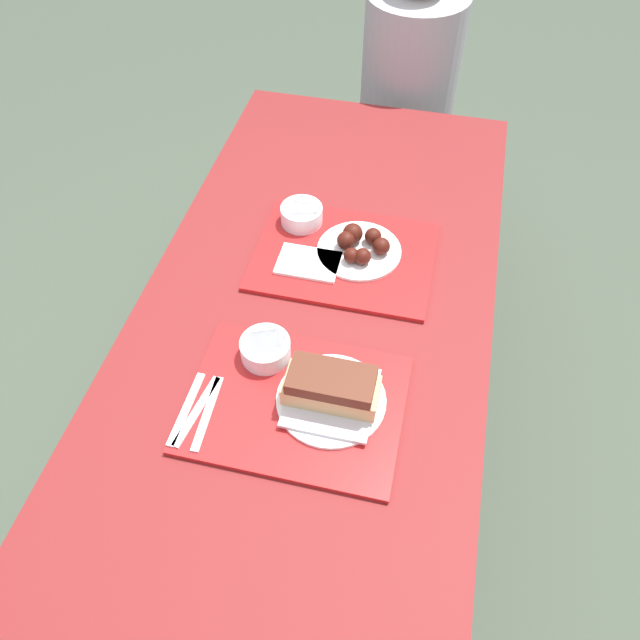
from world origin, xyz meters
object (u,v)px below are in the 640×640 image
object	(u,v)px
wings_plate_far	(360,246)
bowl_coleslaw_far	(302,214)
tray_far	(344,256)
person_seated_across	(411,68)
tray_near	(295,404)
bowl_coleslaw_near	(265,348)
brisket_sandwich_plate	(331,391)

from	to	relation	value
wings_plate_far	bowl_coleslaw_far	bearing A→B (deg)	155.42
tray_far	bowl_coleslaw_far	xyz separation A→B (m)	(-0.13, 0.09, 0.03)
tray_far	bowl_coleslaw_far	bearing A→B (deg)	144.41
wings_plate_far	person_seated_across	bearing A→B (deg)	89.77
tray_near	person_seated_across	xyz separation A→B (m)	(0.05, 1.34, 0.01)
bowl_coleslaw_near	person_seated_across	bearing A→B (deg)	83.72
wings_plate_far	person_seated_across	size ratio (longest dim) A/B	0.29
brisket_sandwich_plate	person_seated_across	bearing A→B (deg)	90.90
tray_far	person_seated_across	xyz separation A→B (m)	(0.04, 0.91, 0.01)
tray_near	brisket_sandwich_plate	bearing A→B (deg)	15.91
bowl_coleslaw_near	brisket_sandwich_plate	bearing A→B (deg)	-26.42
tray_near	tray_far	size ratio (longest dim) A/B	1.00
tray_far	wings_plate_far	xyz separation A→B (m)	(0.03, 0.02, 0.02)
tray_far	wings_plate_far	world-z (taller)	wings_plate_far
brisket_sandwich_plate	bowl_coleslaw_near	bearing A→B (deg)	153.58
tray_near	bowl_coleslaw_near	xyz separation A→B (m)	(-0.09, 0.10, 0.03)
person_seated_across	brisket_sandwich_plate	bearing A→B (deg)	-89.10
wings_plate_far	tray_far	bearing A→B (deg)	-152.29
brisket_sandwich_plate	tray_near	bearing A→B (deg)	-164.09
tray_far	bowl_coleslaw_far	size ratio (longest dim) A/B	4.07
tray_far	bowl_coleslaw_near	xyz separation A→B (m)	(-0.10, -0.33, 0.03)
tray_near	bowl_coleslaw_near	size ratio (longest dim) A/B	4.07
tray_near	brisket_sandwich_plate	xyz separation A→B (m)	(0.07, 0.02, 0.04)
brisket_sandwich_plate	person_seated_across	distance (m)	1.32
tray_near	person_seated_across	distance (m)	1.34
tray_near	tray_far	xyz separation A→B (m)	(0.01, 0.43, 0.00)
bowl_coleslaw_near	wings_plate_far	world-z (taller)	wings_plate_far
tray_far	brisket_sandwich_plate	xyz separation A→B (m)	(0.06, -0.41, 0.04)
tray_far	person_seated_across	distance (m)	0.91
bowl_coleslaw_near	wings_plate_far	distance (m)	0.38
brisket_sandwich_plate	bowl_coleslaw_far	distance (m)	0.54
brisket_sandwich_plate	person_seated_across	xyz separation A→B (m)	(-0.02, 1.32, -0.03)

